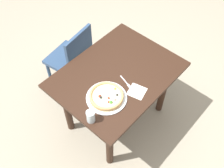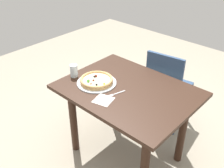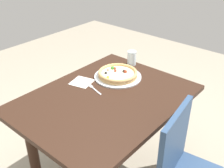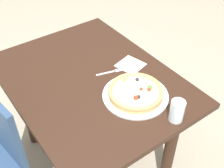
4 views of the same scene
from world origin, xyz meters
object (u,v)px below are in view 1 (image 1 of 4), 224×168
drinking_glass (91,116)px  napkin (137,91)px  fork (127,83)px  pizza (107,96)px  chair_near (73,58)px  dining_table (117,83)px  plate (107,98)px

drinking_glass → napkin: 0.47m
napkin → fork: bearing=-95.1°
pizza → drinking_glass: size_ratio=2.53×
pizza → napkin: size_ratio=2.06×
chair_near → fork: chair_near is taller
chair_near → napkin: chair_near is taller
fork → napkin: bearing=10.8°
fork → napkin: (0.01, 0.12, -0.00)m
drinking_glass → chair_near: bearing=-122.2°
chair_near → pizza: 0.85m
dining_table → fork: fork is taller
dining_table → plate: size_ratio=3.24×
dining_table → fork: bearing=78.8°
fork → drinking_glass: 0.48m
fork → drinking_glass: (0.47, 0.03, 0.05)m
dining_table → pizza: pizza is taller
plate → napkin: bearing=146.8°
napkin → chair_near: bearing=-93.0°
chair_near → plate: size_ratio=2.60×
dining_table → chair_near: 0.65m
plate → pizza: size_ratio=1.20×
pizza → napkin: bearing=146.9°
dining_table → drinking_glass: bearing=18.3°
pizza → napkin: (-0.22, 0.15, -0.03)m
dining_table → plate: (0.26, 0.11, 0.14)m
napkin → drinking_glass: bearing=-11.4°
plate → pizza: bearing=76.1°
drinking_glass → pizza: bearing=-167.5°
chair_near → pizza: chair_near is taller
dining_table → plate: 0.32m
plate → napkin: plate is taller
plate → napkin: 0.27m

